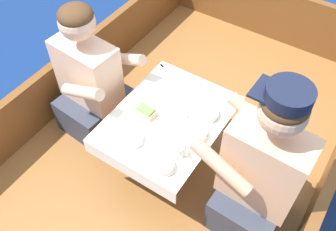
# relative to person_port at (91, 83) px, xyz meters

# --- Properties ---
(ground_plane) EXTENTS (60.00, 60.00, 0.00)m
(ground_plane) POSITION_rel_person_port_xyz_m (0.60, 0.11, -0.73)
(ground_plane) COLOR navy
(boat_deck) EXTENTS (1.92, 3.06, 0.34)m
(boat_deck) POSITION_rel_person_port_xyz_m (0.60, 0.11, -0.56)
(boat_deck) COLOR brown
(boat_deck) RESTS_ON ground_plane
(gunwale_port) EXTENTS (0.06, 3.06, 0.40)m
(gunwale_port) POSITION_rel_person_port_xyz_m (-0.33, 0.11, -0.19)
(gunwale_port) COLOR brown
(gunwale_port) RESTS_ON boat_deck
(gunwale_starboard) EXTENTS (0.06, 3.06, 0.40)m
(gunwale_starboard) POSITION_rel_person_port_xyz_m (1.53, 0.11, -0.19)
(gunwale_starboard) COLOR brown
(gunwale_starboard) RESTS_ON boat_deck
(bow_coaming) EXTENTS (1.80, 0.06, 0.46)m
(bow_coaming) POSITION_rel_person_port_xyz_m (0.60, 1.61, -0.16)
(bow_coaming) COLOR brown
(bow_coaming) RESTS_ON boat_deck
(cockpit_table) EXTENTS (0.61, 0.78, 0.44)m
(cockpit_table) POSITION_rel_person_port_xyz_m (0.60, -0.01, -0.00)
(cockpit_table) COLOR #B2B2B7
(cockpit_table) RESTS_ON boat_deck
(person_port) EXTENTS (0.54, 0.47, 0.96)m
(person_port) POSITION_rel_person_port_xyz_m (0.00, 0.00, 0.00)
(person_port) COLOR #333847
(person_port) RESTS_ON boat_deck
(person_starboard) EXTENTS (0.53, 0.45, 1.06)m
(person_starboard) POSITION_rel_person_port_xyz_m (1.21, -0.07, 0.05)
(person_starboard) COLOR #333847
(person_starboard) RESTS_ON boat_deck
(plate_sandwich) EXTENTS (0.21, 0.21, 0.01)m
(plate_sandwich) POSITION_rel_person_port_xyz_m (0.49, -0.06, 0.05)
(plate_sandwich) COLOR white
(plate_sandwich) RESTS_ON cockpit_table
(plate_bread) EXTENTS (0.20, 0.20, 0.01)m
(plate_bread) POSITION_rel_person_port_xyz_m (0.48, 0.17, 0.05)
(plate_bread) COLOR white
(plate_bread) RESTS_ON cockpit_table
(sandwich) EXTENTS (0.12, 0.08, 0.05)m
(sandwich) POSITION_rel_person_port_xyz_m (0.49, -0.06, 0.08)
(sandwich) COLOR #E0BC7F
(sandwich) RESTS_ON plate_sandwich
(bowl_port_near) EXTENTS (0.13, 0.13, 0.04)m
(bowl_port_near) POSITION_rel_person_port_xyz_m (0.78, 0.13, 0.07)
(bowl_port_near) COLOR white
(bowl_port_near) RESTS_ON cockpit_table
(bowl_starboard_near) EXTENTS (0.13, 0.13, 0.04)m
(bowl_starboard_near) POSITION_rel_person_port_xyz_m (0.53, -0.25, 0.07)
(bowl_starboard_near) COLOR white
(bowl_starboard_near) RESTS_ON cockpit_table
(bowl_center_far) EXTENTS (0.12, 0.12, 0.04)m
(bowl_center_far) POSITION_rel_person_port_xyz_m (0.77, -0.31, 0.07)
(bowl_center_far) COLOR white
(bowl_center_far) RESTS_ON cockpit_table
(bowl_port_far) EXTENTS (0.15, 0.15, 0.04)m
(bowl_port_far) POSITION_rel_person_port_xyz_m (0.79, -0.04, 0.07)
(bowl_port_far) COLOR white
(bowl_port_far) RESTS_ON cockpit_table
(coffee_cup_port) EXTENTS (0.09, 0.06, 0.07)m
(coffee_cup_port) POSITION_rel_person_port_xyz_m (0.79, -0.19, 0.08)
(coffee_cup_port) COLOR white
(coffee_cup_port) RESTS_ON cockpit_table
(coffee_cup_starboard) EXTENTS (0.10, 0.08, 0.05)m
(coffee_cup_starboard) POSITION_rel_person_port_xyz_m (0.66, 0.06, 0.07)
(coffee_cup_starboard) COLOR white
(coffee_cup_starboard) RESTS_ON cockpit_table
(utensil_fork_port) EXTENTS (0.16, 0.09, 0.00)m
(utensil_fork_port) POSITION_rel_person_port_xyz_m (0.37, 0.32, 0.05)
(utensil_fork_port) COLOR silver
(utensil_fork_port) RESTS_ON cockpit_table
(utensil_knife_port) EXTENTS (0.11, 0.14, 0.00)m
(utensil_knife_port) POSITION_rel_person_port_xyz_m (0.70, 0.22, 0.05)
(utensil_knife_port) COLOR silver
(utensil_knife_port) RESTS_ON cockpit_table
(utensil_fork_starboard) EXTENTS (0.17, 0.04, 0.00)m
(utensil_fork_starboard) POSITION_rel_person_port_xyz_m (0.74, -0.14, 0.05)
(utensil_fork_starboard) COLOR silver
(utensil_fork_starboard) RESTS_ON cockpit_table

